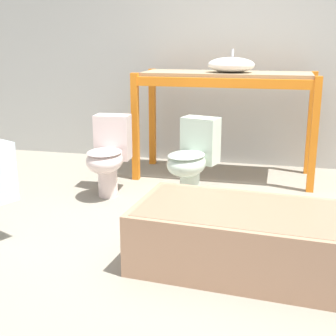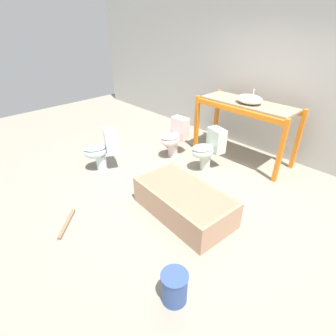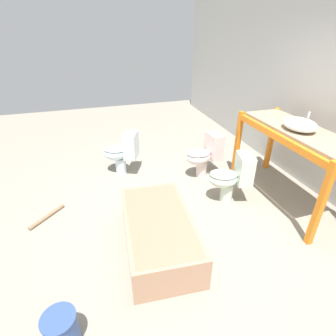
{
  "view_description": "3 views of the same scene",
  "coord_description": "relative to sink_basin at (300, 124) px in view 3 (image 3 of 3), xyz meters",
  "views": [
    {
      "loc": [
        0.46,
        -3.39,
        1.46
      ],
      "look_at": [
        -0.29,
        -0.32,
        0.58
      ],
      "focal_mm": 50.0,
      "sensor_mm": 36.0,
      "label": 1
    },
    {
      "loc": [
        2.24,
        -2.75,
        2.49
      ],
      "look_at": [
        -0.21,
        -0.39,
        0.49
      ],
      "focal_mm": 28.0,
      "sensor_mm": 36.0,
      "label": 2
    },
    {
      "loc": [
        2.52,
        -1.13,
        2.35
      ],
      "look_at": [
        -0.36,
        -0.24,
        0.68
      ],
      "focal_mm": 28.0,
      "sensor_mm": 36.0,
      "label": 3
    }
  ],
  "objects": [
    {
      "name": "toilet_near",
      "position": [
        -1.56,
        -2.14,
        -0.79
      ],
      "size": [
        0.56,
        0.68,
        0.75
      ],
      "rotation": [
        0.0,
        0.0,
        -0.44
      ],
      "color": "silver",
      "rests_on": "ground_plane"
    },
    {
      "name": "toilet_far",
      "position": [
        -1.04,
        -0.81,
        -0.79
      ],
      "size": [
        0.38,
        0.62,
        0.75
      ],
      "rotation": [
        0.0,
        0.0,
        0.07
      ],
      "color": "silver",
      "rests_on": "ground_plane"
    },
    {
      "name": "bucket_white",
      "position": [
        1.19,
        -3.05,
        -1.01
      ],
      "size": [
        0.28,
        0.28,
        0.36
      ],
      "color": "#334C8C",
      "rests_on": "ground_plane"
    },
    {
      "name": "sink_basin",
      "position": [
        0.0,
        0.0,
        0.0
      ],
      "size": [
        0.48,
        0.38,
        0.23
      ],
      "color": "white",
      "rests_on": "shelving_rack"
    },
    {
      "name": "toilet_extra",
      "position": [
        -0.24,
        -0.75,
        -0.79
      ],
      "size": [
        0.48,
        0.67,
        0.75
      ],
      "rotation": [
        0.0,
        0.0,
        -0.27
      ],
      "color": "silver",
      "rests_on": "ground_plane"
    },
    {
      "name": "shelving_rack",
      "position": [
        -0.05,
        0.06,
        -0.26
      ],
      "size": [
        1.86,
        0.74,
        1.12
      ],
      "color": "orange",
      "rests_on": "ground_plane"
    },
    {
      "name": "bathtub_main",
      "position": [
        0.34,
        -2.01,
        -0.96
      ],
      "size": [
        1.48,
        0.87,
        0.41
      ],
      "rotation": [
        0.0,
        0.0,
        -0.08
      ],
      "color": "tan",
      "rests_on": "ground_plane"
    },
    {
      "name": "ground_plane",
      "position": [
        0.06,
        -1.47,
        -1.2
      ],
      "size": [
        12.0,
        12.0,
        0.0
      ],
      "primitive_type": "plane",
      "color": "gray"
    },
    {
      "name": "loose_pipe",
      "position": [
        -0.6,
        -3.35,
        -1.17
      ],
      "size": [
        0.43,
        0.44,
        0.05
      ],
      "color": "#8C6B4C",
      "rests_on": "ground_plane"
    }
  ]
}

